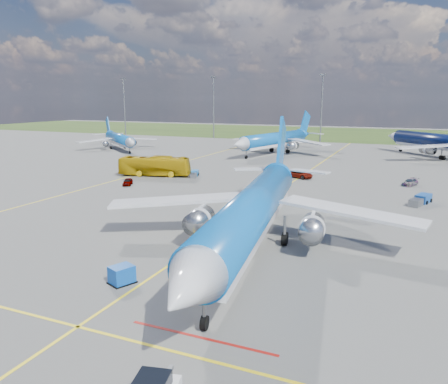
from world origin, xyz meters
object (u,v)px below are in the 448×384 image
at_px(uld_container, 122,275).
at_px(apron_bus, 155,166).
at_px(bg_jet_n, 441,158).
at_px(service_car_a, 128,182).
at_px(baggage_tug_c, 194,174).
at_px(service_car_b, 299,174).
at_px(baggage_tug_w, 421,200).
at_px(bg_jet_nnw, 274,153).
at_px(main_airliner, 252,252).
at_px(bg_jet_nw, 120,149).
at_px(service_car_c, 410,182).

xyz_separation_m(uld_container, apron_bus, (-24.48, 43.79, 1.18)).
bearing_deg(bg_jet_n, service_car_a, 6.74).
bearing_deg(baggage_tug_c, service_car_a, -138.82).
relative_size(service_car_b, baggage_tug_w, 0.94).
xyz_separation_m(service_car_a, service_car_b, (25.36, 18.53, 0.15)).
bearing_deg(baggage_tug_c, uld_container, -90.68).
height_order(bg_jet_nnw, uld_container, bg_jet_nnw).
bearing_deg(baggage_tug_c, baggage_tug_w, -31.64).
relative_size(main_airliner, service_car_b, 8.66).
xyz_separation_m(apron_bus, baggage_tug_w, (46.79, -4.73, -1.33)).
bearing_deg(service_car_a, baggage_tug_c, 37.50).
bearing_deg(bg_jet_nw, service_car_b, -73.34).
bearing_deg(uld_container, baggage_tug_c, 133.27).
height_order(main_airliner, service_car_c, main_airliner).
xyz_separation_m(bg_jet_nnw, baggage_tug_c, (-3.70, -40.22, 0.47)).
bearing_deg(main_airliner, service_car_c, 63.61).
bearing_deg(main_airliner, uld_container, -130.99).
bearing_deg(baggage_tug_w, bg_jet_n, 103.79).
relative_size(apron_bus, baggage_tug_c, 2.97).
distance_m(bg_jet_n, main_airliner, 85.57).
bearing_deg(baggage_tug_w, bg_jet_nw, 173.38).
xyz_separation_m(main_airliner, service_car_b, (-5.51, 41.53, 0.73)).
xyz_separation_m(service_car_c, baggage_tug_c, (-38.04, -6.46, -0.11)).
xyz_separation_m(bg_jet_nw, bg_jet_nnw, (44.24, 8.89, 0.00)).
bearing_deg(bg_jet_nw, service_car_c, -67.93).
bearing_deg(uld_container, service_car_b, 111.15).
bearing_deg(main_airliner, service_car_a, 135.02).
bearing_deg(bg_jet_nnw, bg_jet_n, 23.97).
distance_m(bg_jet_nw, service_car_b, 64.52).
xyz_separation_m(bg_jet_nw, apron_bus, (33.33, -33.98, 1.90)).
xyz_separation_m(service_car_b, baggage_tug_w, (20.73, -13.52, -0.16)).
bearing_deg(service_car_b, service_car_c, -69.67).
xyz_separation_m(bg_jet_nnw, uld_container, (13.57, -86.66, 0.72)).
xyz_separation_m(bg_jet_n, main_airliner, (-20.40, -83.11, 0.00)).
bearing_deg(uld_container, baggage_tug_w, 83.14).
distance_m(uld_container, apron_bus, 50.18).
relative_size(service_car_a, baggage_tug_c, 0.74).
xyz_separation_m(service_car_b, service_car_c, (19.19, 0.31, -0.15)).
xyz_separation_m(bg_jet_nw, uld_container, (57.81, -77.77, 0.72)).
bearing_deg(bg_jet_nw, main_airliner, -96.15).
relative_size(uld_container, service_car_b, 0.34).
height_order(baggage_tug_w, baggage_tug_c, baggage_tug_w).
distance_m(bg_jet_nnw, main_airliner, 78.38).
height_order(service_car_a, service_car_b, service_car_b).
bearing_deg(service_car_b, apron_bus, 128.04).
distance_m(apron_bus, baggage_tug_w, 47.05).
height_order(apron_bus, service_car_c, apron_bus).
bearing_deg(bg_jet_nnw, bg_jet_nw, -155.02).
height_order(service_car_c, baggage_tug_w, baggage_tug_w).
xyz_separation_m(bg_jet_nw, baggage_tug_c, (40.54, -31.33, 0.47)).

